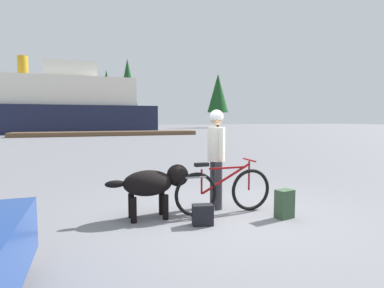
% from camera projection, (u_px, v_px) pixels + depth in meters
% --- Properties ---
extents(ground_plane, '(160.00, 160.00, 0.00)m').
position_uv_depth(ground_plane, '(222.00, 216.00, 5.18)').
color(ground_plane, slate).
extents(bicycle, '(1.79, 0.44, 0.93)m').
position_uv_depth(bicycle, '(224.00, 191.00, 5.29)').
color(bicycle, black).
rests_on(bicycle, ground_plane).
extents(person_cyclist, '(0.32, 0.53, 1.80)m').
position_uv_depth(person_cyclist, '(216.00, 148.00, 5.57)').
color(person_cyclist, '#333338').
rests_on(person_cyclist, ground_plane).
extents(dog, '(1.37, 0.49, 0.88)m').
position_uv_depth(dog, '(154.00, 183.00, 5.03)').
color(dog, black).
rests_on(dog, ground_plane).
extents(backpack, '(0.32, 0.25, 0.47)m').
position_uv_depth(backpack, '(284.00, 204.00, 5.05)').
color(backpack, '#334C33').
rests_on(backpack, ground_plane).
extents(handbag_pannier, '(0.35, 0.24, 0.32)m').
position_uv_depth(handbag_pannier, '(203.00, 215.00, 4.72)').
color(handbag_pannier, black).
rests_on(handbag_pannier, ground_plane).
extents(dock_pier, '(17.35, 2.64, 0.40)m').
position_uv_depth(dock_pier, '(109.00, 134.00, 30.15)').
color(dock_pier, brown).
rests_on(dock_pier, ground_plane).
extents(ferry_boat, '(23.52, 8.84, 8.75)m').
position_uv_depth(ferry_boat, '(53.00, 107.00, 35.94)').
color(ferry_boat, '#191E38').
rests_on(ferry_boat, ground_plane).
extents(pine_tree_far_left, '(2.96, 2.96, 9.43)m').
position_uv_depth(pine_tree_far_left, '(21.00, 90.00, 48.04)').
color(pine_tree_far_left, '#4C331E').
rests_on(pine_tree_far_left, ground_plane).
extents(pine_tree_center, '(3.44, 3.44, 11.81)m').
position_uv_depth(pine_tree_center, '(128.00, 84.00, 51.90)').
color(pine_tree_center, '#4C331E').
rests_on(pine_tree_center, ground_plane).
extents(pine_tree_far_right, '(3.88, 3.88, 9.94)m').
position_uv_depth(pine_tree_far_right, '(218.00, 93.00, 56.48)').
color(pine_tree_far_right, '#4C331E').
rests_on(pine_tree_far_right, ground_plane).
extents(pine_tree_mid_back, '(3.06, 3.06, 10.19)m').
position_uv_depth(pine_tree_mid_back, '(107.00, 92.00, 53.67)').
color(pine_tree_mid_back, '#4C331E').
rests_on(pine_tree_mid_back, ground_plane).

